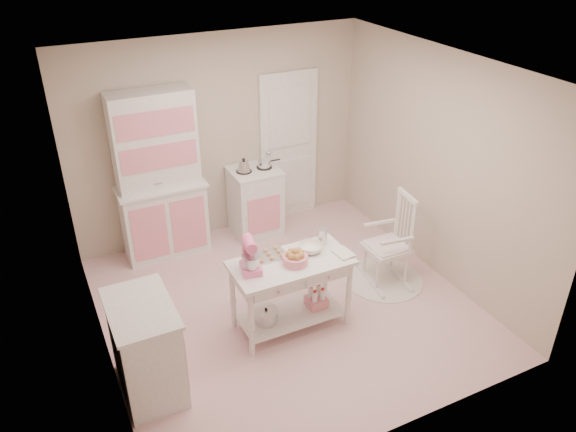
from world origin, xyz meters
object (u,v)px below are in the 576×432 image
at_px(stove, 255,201).
at_px(bread_basket, 295,260).
at_px(rocking_chair, 387,240).
at_px(stand_mixer, 250,256).
at_px(base_cabinet, 146,348).
at_px(work_table, 291,294).
at_px(hutch, 159,177).

relative_size(stove, bread_basket, 3.68).
bearing_deg(bread_basket, stove, 78.07).
xyz_separation_m(stove, rocking_chair, (0.90, -1.68, 0.09)).
bearing_deg(rocking_chair, stove, 125.82).
bearing_deg(rocking_chair, stand_mixer, -165.16).
height_order(base_cabinet, work_table, base_cabinet).
distance_m(base_cabinet, rocking_chair, 2.91).
relative_size(base_cabinet, stand_mixer, 2.71).
bearing_deg(work_table, stand_mixer, 177.27).
relative_size(hutch, work_table, 1.73).
distance_m(rocking_chair, work_table, 1.37).
height_order(hutch, rocking_chair, hutch).
bearing_deg(stand_mixer, hutch, 109.82).
bearing_deg(work_table, stove, 77.20).
xyz_separation_m(stand_mixer, bread_basket, (0.44, -0.07, -0.12)).
distance_m(base_cabinet, stand_mixer, 1.24).
bearing_deg(rocking_chair, base_cabinet, -163.42).
xyz_separation_m(stove, base_cabinet, (-1.96, -2.14, 0.00)).
height_order(stand_mixer, bread_basket, stand_mixer).
height_order(hutch, stove, hutch).
height_order(stove, work_table, stove).
bearing_deg(rocking_chair, hutch, 148.09).
xyz_separation_m(base_cabinet, work_table, (1.53, 0.21, -0.06)).
bearing_deg(stove, rocking_chair, -61.77).
relative_size(hutch, bread_basket, 8.32).
bearing_deg(work_table, rocking_chair, 10.32).
xyz_separation_m(hutch, stand_mixer, (0.34, -1.96, -0.07)).
bearing_deg(stove, base_cabinet, -132.57).
xyz_separation_m(stove, stand_mixer, (-0.86, -1.91, 0.51)).
distance_m(stove, work_table, 1.98).
bearing_deg(stand_mixer, stove, 75.72).
distance_m(stove, bread_basket, 2.06).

